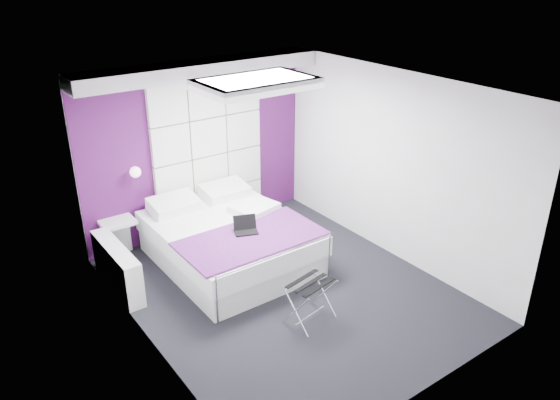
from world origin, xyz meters
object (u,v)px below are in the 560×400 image
wall_lamp (134,171)px  laptop (244,228)px  bed (229,241)px  nightstand (117,222)px  radiator (117,268)px  luggage_rack (310,301)px

wall_lamp → laptop: size_ratio=0.51×
laptop → bed: bearing=114.0°
bed → nightstand: (-1.18, 0.99, 0.23)m
wall_lamp → radiator: bearing=-130.1°
bed → laptop: size_ratio=7.50×
nightstand → luggage_rack: nightstand is taller
nightstand → laptop: (1.20, -1.36, 0.12)m
radiator → luggage_rack: (1.56, -1.95, -0.04)m
wall_lamp → luggage_rack: wall_lamp is taller
radiator → nightstand: bearing=67.0°
nightstand → bed: bearing=-39.9°
bed → nightstand: size_ratio=4.87×
nightstand → radiator: bearing=-113.0°
wall_lamp → luggage_rack: 3.02m
radiator → luggage_rack: size_ratio=2.28×
nightstand → laptop: size_ratio=1.54×
radiator → bed: 1.51m
luggage_rack → laptop: 1.38m
radiator → nightstand: size_ratio=2.63×
bed → laptop: 0.52m
radiator → laptop: (1.50, -0.64, 0.38)m
luggage_rack → laptop: (-0.05, 1.31, 0.42)m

